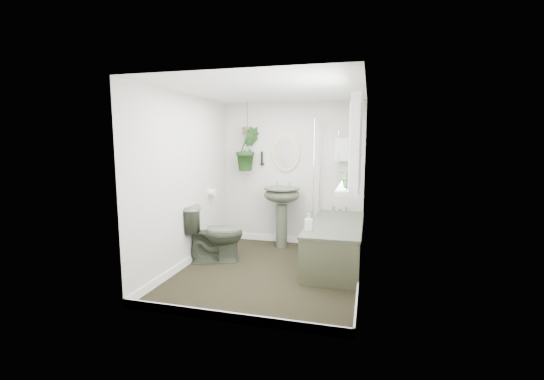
# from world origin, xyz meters

# --- Properties ---
(floor) EXTENTS (2.30, 2.80, 0.02)m
(floor) POSITION_xyz_m (0.00, 0.00, -0.01)
(floor) COLOR black
(floor) RESTS_ON ground
(ceiling) EXTENTS (2.30, 2.80, 0.02)m
(ceiling) POSITION_xyz_m (0.00, 0.00, 2.31)
(ceiling) COLOR white
(ceiling) RESTS_ON ground
(wall_back) EXTENTS (2.30, 0.02, 2.30)m
(wall_back) POSITION_xyz_m (0.00, 1.41, 1.15)
(wall_back) COLOR beige
(wall_back) RESTS_ON ground
(wall_front) EXTENTS (2.30, 0.02, 2.30)m
(wall_front) POSITION_xyz_m (0.00, -1.41, 1.15)
(wall_front) COLOR beige
(wall_front) RESTS_ON ground
(wall_left) EXTENTS (0.02, 2.80, 2.30)m
(wall_left) POSITION_xyz_m (-1.16, 0.00, 1.15)
(wall_left) COLOR beige
(wall_left) RESTS_ON ground
(wall_right) EXTENTS (0.02, 2.80, 2.30)m
(wall_right) POSITION_xyz_m (1.16, 0.00, 1.15)
(wall_right) COLOR beige
(wall_right) RESTS_ON ground
(skirting) EXTENTS (2.30, 2.80, 0.10)m
(skirting) POSITION_xyz_m (0.00, 0.00, 0.05)
(skirting) COLOR white
(skirting) RESTS_ON floor
(bathtub) EXTENTS (0.72, 1.72, 0.58)m
(bathtub) POSITION_xyz_m (0.80, 0.50, 0.29)
(bathtub) COLOR #3F4735
(bathtub) RESTS_ON floor
(bath_screen) EXTENTS (0.04, 0.72, 1.40)m
(bath_screen) POSITION_xyz_m (0.47, 0.99, 1.28)
(bath_screen) COLOR silver
(bath_screen) RESTS_ON bathtub
(shower_box) EXTENTS (0.20, 0.10, 0.35)m
(shower_box) POSITION_xyz_m (0.80, 1.34, 1.55)
(shower_box) COLOR white
(shower_box) RESTS_ON wall_back
(oval_mirror) EXTENTS (0.46, 0.03, 0.62)m
(oval_mirror) POSITION_xyz_m (-0.10, 1.37, 1.50)
(oval_mirror) COLOR beige
(oval_mirror) RESTS_ON wall_back
(wall_sconce) EXTENTS (0.04, 0.04, 0.22)m
(wall_sconce) POSITION_xyz_m (-0.50, 1.36, 1.40)
(wall_sconce) COLOR black
(wall_sconce) RESTS_ON wall_back
(toilet_roll_holder) EXTENTS (0.11, 0.11, 0.11)m
(toilet_roll_holder) POSITION_xyz_m (-1.10, 0.70, 0.90)
(toilet_roll_holder) COLOR white
(toilet_roll_holder) RESTS_ON wall_left
(window_recess) EXTENTS (0.08, 1.00, 0.90)m
(window_recess) POSITION_xyz_m (1.09, -0.70, 1.65)
(window_recess) COLOR white
(window_recess) RESTS_ON wall_right
(window_sill) EXTENTS (0.18, 1.00, 0.04)m
(window_sill) POSITION_xyz_m (1.02, -0.70, 1.23)
(window_sill) COLOR white
(window_sill) RESTS_ON wall_right
(window_blinds) EXTENTS (0.01, 0.86, 0.76)m
(window_blinds) POSITION_xyz_m (1.04, -0.70, 1.65)
(window_blinds) COLOR white
(window_blinds) RESTS_ON wall_right
(toilet) EXTENTS (0.89, 0.70, 0.80)m
(toilet) POSITION_xyz_m (-0.85, 0.21, 0.40)
(toilet) COLOR #3F4735
(toilet) RESTS_ON floor
(pedestal_sink) EXTENTS (0.59, 0.51, 0.97)m
(pedestal_sink) POSITION_xyz_m (-0.10, 1.10, 0.48)
(pedestal_sink) COLOR #3F4735
(pedestal_sink) RESTS_ON floor
(sill_plant) EXTENTS (0.21, 0.19, 0.21)m
(sill_plant) POSITION_xyz_m (1.04, -0.91, 1.36)
(sill_plant) COLOR black
(sill_plant) RESTS_ON window_sill
(hanging_plant) EXTENTS (0.49, 0.47, 0.71)m
(hanging_plant) POSITION_xyz_m (-0.70, 1.23, 1.55)
(hanging_plant) COLOR black
(hanging_plant) RESTS_ON ceiling
(soap_bottle) EXTENTS (0.10, 0.10, 0.21)m
(soap_bottle) POSITION_xyz_m (0.51, 0.01, 0.68)
(soap_bottle) COLOR #282324
(soap_bottle) RESTS_ON bathtub
(hanging_pot) EXTENTS (0.16, 0.16, 0.12)m
(hanging_pot) POSITION_xyz_m (-0.70, 1.23, 1.85)
(hanging_pot) COLOR brown
(hanging_pot) RESTS_ON ceiling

